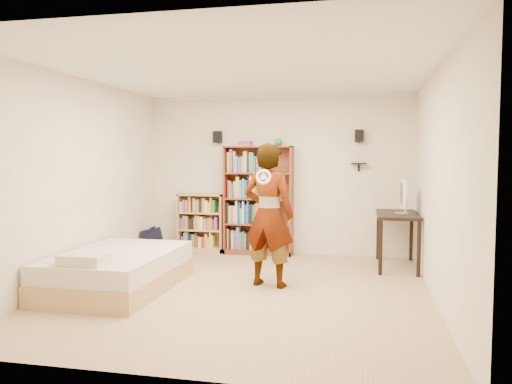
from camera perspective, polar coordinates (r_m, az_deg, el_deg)
ground at (r=6.31m, az=-1.29°, el=-11.20°), size 4.50×5.00×0.01m
room_shell at (r=6.09m, az=-1.32°, el=5.00°), size 4.52×5.02×2.71m
crown_molding at (r=6.17m, az=-1.33°, el=13.46°), size 4.50×5.00×0.06m
speaker_left at (r=8.69m, az=-4.42°, el=6.28°), size 0.14×0.12×0.20m
speaker_right at (r=8.33m, az=11.72°, el=6.30°), size 0.14×0.12×0.20m
wall_shelf at (r=8.34m, az=11.67°, el=3.21°), size 0.25×0.16×0.02m
tall_bookshelf at (r=8.47m, az=0.28°, el=-0.97°), size 1.16×0.34×1.84m
low_bookshelf at (r=8.79m, az=-6.26°, el=-3.52°), size 0.81×0.30×1.01m
computer_desk at (r=7.80m, az=15.80°, el=-5.33°), size 0.60×1.20×0.82m
imac at (r=7.68m, az=16.32°, el=-0.54°), size 0.14×0.50×0.50m
daybed at (r=6.55m, az=-15.54°, el=-8.13°), size 1.30×2.00×0.59m
person at (r=6.37m, az=1.46°, el=-2.64°), size 0.75×0.58×1.84m
wii_wheel at (r=6.00m, az=0.86°, el=1.74°), size 0.19×0.07×0.19m
navy_bag at (r=8.61m, az=-11.70°, el=-5.57°), size 0.37×0.26×0.47m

